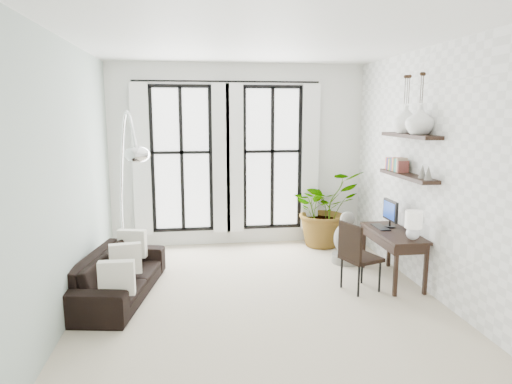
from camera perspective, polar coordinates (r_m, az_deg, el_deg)
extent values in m
plane|color=beige|center=(6.09, 0.34, -12.90)|extent=(5.00, 5.00, 0.00)
plane|color=white|center=(5.67, 0.38, 18.43)|extent=(5.00, 5.00, 0.00)
plane|color=#9FB1A7|center=(5.79, -22.28, 1.62)|extent=(0.00, 5.00, 5.00)
plane|color=white|center=(6.38, 20.79, 2.43)|extent=(0.00, 5.00, 5.00)
plane|color=white|center=(8.13, -2.18, 4.55)|extent=(4.50, 0.00, 4.50)
cube|color=white|center=(8.07, -9.26, 4.03)|extent=(1.00, 0.02, 2.50)
cube|color=white|center=(8.01, -14.15, 3.82)|extent=(0.30, 0.04, 2.60)
cube|color=white|center=(7.98, -4.38, 4.06)|extent=(0.30, 0.04, 2.60)
cube|color=white|center=(8.19, 2.03, 4.23)|extent=(1.00, 0.02, 2.50)
cube|color=white|center=(8.00, -2.66, 4.09)|extent=(0.30, 0.04, 2.60)
cube|color=white|center=(8.23, 6.83, 4.20)|extent=(0.30, 0.04, 2.60)
cylinder|color=black|center=(7.97, -3.63, 13.64)|extent=(3.20, 0.03, 0.03)
cube|color=black|center=(6.60, 18.42, 1.92)|extent=(0.25, 1.30, 0.05)
cube|color=black|center=(6.55, 18.68, 6.69)|extent=(0.25, 1.30, 0.05)
cube|color=#D95436|center=(7.08, 16.51, 3.47)|extent=(0.16, 0.03, 0.18)
cube|color=#2B3599|center=(7.04, 16.66, 3.42)|extent=(0.16, 0.03, 0.18)
cube|color=gold|center=(7.00, 16.81, 3.38)|extent=(0.16, 0.03, 0.18)
cube|color=green|center=(6.96, 16.97, 3.34)|extent=(0.16, 0.03, 0.18)
cube|color=#744198|center=(6.92, 17.12, 3.29)|extent=(0.16, 0.03, 0.18)
cube|color=#FF9B38|center=(6.87, 17.28, 3.25)|extent=(0.16, 0.03, 0.18)
cube|color=#565656|center=(6.83, 17.44, 3.20)|extent=(0.16, 0.03, 0.18)
cube|color=teal|center=(6.79, 17.60, 3.16)|extent=(0.16, 0.03, 0.18)
cube|color=tan|center=(6.75, 17.76, 3.11)|extent=(0.16, 0.03, 0.18)
cube|color=brown|center=(6.71, 17.93, 3.06)|extent=(0.16, 0.04, 0.18)
cone|color=slate|center=(6.23, 20.09, 2.44)|extent=(0.10, 0.10, 0.18)
cone|color=slate|center=(6.10, 20.75, 2.26)|extent=(0.10, 0.10, 0.18)
imported|color=black|center=(6.25, -16.83, -9.89)|extent=(1.10, 2.07, 0.57)
cube|color=silver|center=(5.52, -17.01, -10.24)|extent=(0.40, 0.12, 0.40)
cube|color=silver|center=(6.17, -16.00, -8.02)|extent=(0.40, 0.12, 0.40)
cube|color=silver|center=(6.84, -15.20, -6.23)|extent=(0.40, 0.12, 0.40)
imported|color=#2D7228|center=(8.21, 8.48, -2.00)|extent=(1.54, 1.45, 1.36)
cube|color=black|center=(6.68, 16.81, -4.89)|extent=(0.51, 1.21, 0.04)
cube|color=black|center=(6.70, 16.63, -5.60)|extent=(0.47, 1.16, 0.11)
cube|color=black|center=(6.21, 17.07, -9.45)|extent=(0.05, 0.05, 0.67)
cube|color=black|center=(6.39, 20.45, -9.10)|extent=(0.05, 0.05, 0.67)
cube|color=black|center=(7.19, 13.30, -6.62)|extent=(0.05, 0.05, 0.67)
cube|color=black|center=(7.35, 16.31, -6.40)|extent=(0.05, 0.05, 0.67)
cube|color=black|center=(6.85, 16.47, -2.20)|extent=(0.04, 0.42, 0.30)
cube|color=navy|center=(6.84, 16.28, -2.21)|extent=(0.00, 0.36, 0.24)
cube|color=black|center=(6.84, 15.30, -4.21)|extent=(0.15, 0.40, 0.02)
sphere|color=silver|center=(6.27, 19.02, -4.95)|extent=(0.18, 0.18, 0.18)
cylinder|color=white|center=(6.22, 19.12, -3.25)|extent=(0.22, 0.22, 0.22)
cube|color=black|center=(6.30, 13.00, -8.06)|extent=(0.57, 0.57, 0.05)
cube|color=black|center=(6.11, 11.67, -6.17)|extent=(0.18, 0.43, 0.49)
cylinder|color=black|center=(6.16, 11.94, -10.76)|extent=(0.03, 0.03, 0.41)
cylinder|color=black|center=(6.29, 15.03, -10.47)|extent=(0.03, 0.03, 0.41)
cylinder|color=black|center=(6.47, 10.86, -9.69)|extent=(0.03, 0.03, 0.41)
cylinder|color=black|center=(6.59, 13.83, -9.44)|extent=(0.03, 0.03, 0.41)
cylinder|color=silver|center=(7.43, -16.14, -8.60)|extent=(0.36, 0.36, 0.10)
cylinder|color=silver|center=(7.29, -16.33, -4.89)|extent=(0.04, 0.04, 0.99)
ellipsoid|color=silver|center=(5.93, -14.64, 4.56)|extent=(0.32, 0.32, 0.21)
cylinder|color=slate|center=(7.48, 11.20, -8.12)|extent=(0.46, 0.46, 0.14)
ellipsoid|color=slate|center=(7.38, 11.29, -5.74)|extent=(0.41, 0.41, 0.51)
sphere|color=slate|center=(7.30, 11.37, -3.30)|extent=(0.23, 0.23, 0.23)
imported|color=white|center=(6.32, 19.81, 8.49)|extent=(0.37, 0.37, 0.38)
imported|color=white|center=(6.68, 18.21, 8.62)|extent=(0.37, 0.37, 0.38)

